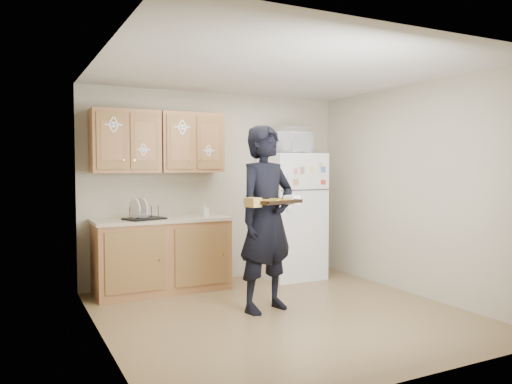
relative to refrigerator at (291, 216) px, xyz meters
The scene contains 24 objects.
floor 1.92m from the refrigerator, 123.60° to the right, with size 3.60×3.60×0.00m, color brown.
ceiling 2.38m from the refrigerator, 123.60° to the right, with size 3.60×3.60×0.00m, color beige.
wall_back 1.10m from the refrigerator, 158.72° to the left, with size 3.60×0.04×2.50m, color #ABA28A.
wall_front 3.39m from the refrigerator, 106.39° to the right, with size 3.60×0.04×2.50m, color #ABA28A.
wall_left 3.13m from the refrigerator, 152.53° to the right, with size 0.04×3.60×2.50m, color #ABA28A.
wall_right 1.71m from the refrigerator, 59.27° to the right, with size 0.04×3.60×2.50m, color #ABA28A.
refrigerator is the anchor object (origin of this frame).
base_cabinet 1.85m from the refrigerator, behind, with size 1.60×0.60×0.86m, color brown.
countertop 1.80m from the refrigerator, behind, with size 1.64×0.64×0.04m, color #C2B395.
upper_cab_left 2.41m from the refrigerator, behind, with size 0.80×0.33×0.75m, color brown.
upper_cab_right 1.70m from the refrigerator, behind, with size 0.80×0.33×0.75m, color brown.
cereal_box 0.89m from the refrigerator, 24.99° to the left, with size 0.20×0.07×0.32m, color #E5C851.
person 1.62m from the refrigerator, 130.14° to the right, with size 0.71×0.47×1.96m, color black.
baking_tray 1.92m from the refrigerator, 126.26° to the right, with size 0.48×0.35×0.04m, color black.
pizza_front_left 2.05m from the refrigerator, 126.48° to the right, with size 0.16×0.16×0.02m, color gold.
pizza_front_right 1.89m from the refrigerator, 122.20° to the right, with size 0.16×0.16×0.02m, color gold.
pizza_back_left 1.96m from the refrigerator, 130.17° to the right, with size 0.16×0.16×0.02m, color gold.
pizza_back_right 1.79m from the refrigerator, 126.01° to the right, with size 0.16×0.16×0.02m, color gold.
pizza_center 1.92m from the refrigerator, 126.26° to the right, with size 0.16×0.16×0.02m, color gold.
microwave 1.00m from the refrigerator, 126.23° to the right, with size 0.52×0.35×0.29m, color white.
foil_pan 1.17m from the refrigerator, 127.00° to the right, with size 0.35×0.24×0.07m, color silver.
dish_rack 2.04m from the refrigerator, behind, with size 0.43×0.32×0.17m, color black.
bowl 2.06m from the refrigerator, behind, with size 0.21×0.21×0.05m, color silver.
soap_bottle 1.29m from the refrigerator, behind, with size 0.08×0.08×0.17m, color white.
Camera 1 is at (-2.54, -4.43, 1.54)m, focal length 35.00 mm.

